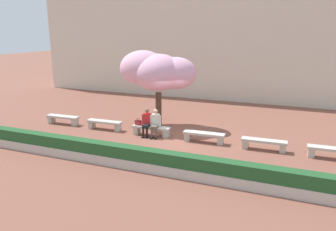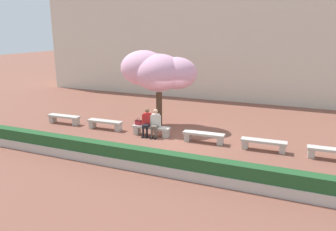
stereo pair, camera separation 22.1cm
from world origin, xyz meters
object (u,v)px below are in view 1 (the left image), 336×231
Objects in this scene: stone_bench_east_end at (264,143)px; cherry_tree_main at (157,71)px; stone_bench_near_west at (105,124)px; stone_bench_west_end at (63,118)px; person_seated_right at (155,122)px; stone_bench_far_east at (333,151)px; person_seated_left at (147,121)px; stone_bench_center at (151,129)px; handbag at (138,122)px; stone_bench_near_east at (204,136)px.

cherry_tree_main reaches higher than stone_bench_east_end.
stone_bench_west_end is at bearing -180.00° from stone_bench_near_west.
cherry_tree_main reaches higher than person_seated_right.
stone_bench_far_east is (12.78, 0.00, 0.00)m from stone_bench_west_end.
stone_bench_east_end is 4.90m from person_seated_right.
person_seated_left is 0.33× the size of cherry_tree_main.
stone_bench_center is 7.67m from stone_bench_far_east.
stone_bench_near_west is 7.67m from stone_bench_east_end.
stone_bench_east_end is at bearing -16.96° from cherry_tree_main.
stone_bench_center is (5.11, 0.00, 0.00)m from stone_bench_west_end.
stone_bench_near_west is (2.56, 0.00, 0.00)m from stone_bench_west_end.
stone_bench_far_east is 5.43× the size of handbag.
person_seated_right reaches higher than stone_bench_near_east.
stone_bench_west_end is at bearing 180.00° from stone_bench_near_east.
cherry_tree_main is at bearing 168.21° from stone_bench_far_east.
stone_bench_east_end is at bearing -0.00° from stone_bench_west_end.
person_seated_right reaches higher than stone_bench_west_end.
stone_bench_west_end is 5.57m from cherry_tree_main.
person_seated_left is at bearing -3.82° from handbag.
cherry_tree_main is (2.12, 1.69, 2.50)m from stone_bench_near_west.
stone_bench_far_east is 0.47× the size of cherry_tree_main.
stone_bench_near_west and stone_bench_east_end have the same top height.
cherry_tree_main reaches higher than stone_bench_west_end.
stone_bench_center is 0.72m from handbag.
stone_bench_west_end is 1.00× the size of stone_bench_near_east.
stone_bench_near_west is 0.47× the size of cherry_tree_main.
stone_bench_far_east is 8.34m from handbag.
stone_bench_east_end is at bearing -0.00° from stone_bench_center.
person_seated_right is (-7.44, -0.05, 0.39)m from stone_bench_far_east.
stone_bench_east_end is at bearing 0.61° from person_seated_right.
stone_bench_center is 0.45m from person_seated_left.
cherry_tree_main is (-2.99, 1.69, 2.50)m from stone_bench_near_east.
stone_bench_center is 1.43× the size of person_seated_right.
stone_bench_near_east is 5.43× the size of handbag.
person_seated_left is 2.74m from cherry_tree_main.
stone_bench_east_end is 0.47× the size of cherry_tree_main.
stone_bench_near_west is 1.00× the size of stone_bench_far_east.
stone_bench_near_east is 2.36m from person_seated_right.
handbag is (-5.78, -0.02, 0.28)m from stone_bench_east_end.
stone_bench_east_end is 5.79m from handbag.
handbag is at bearing -97.74° from cherry_tree_main.
stone_bench_west_end is at bearing 180.00° from stone_bench_center.
stone_bench_center is 0.46m from person_seated_right.
stone_bench_near_east is at bearing -29.50° from cherry_tree_main.
person_seated_left is at bearing -1.28° from stone_bench_near_west.
stone_bench_center is 1.43× the size of person_seated_left.
stone_bench_west_end and stone_bench_near_east have the same top height.
stone_bench_west_end is 4.46m from handbag.
person_seated_right is at bearing -1.08° from stone_bench_near_west.
person_seated_right is 0.90m from handbag.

